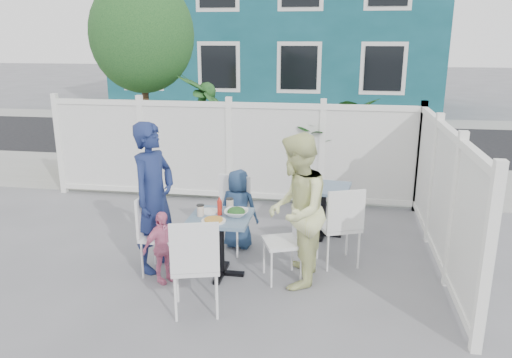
% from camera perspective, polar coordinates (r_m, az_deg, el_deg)
% --- Properties ---
extents(ground, '(80.00, 80.00, 0.00)m').
position_cam_1_polar(ground, '(6.00, -8.80, -9.65)').
color(ground, slate).
extents(near_sidewalk, '(24.00, 2.60, 0.01)m').
position_cam_1_polar(near_sidewalk, '(9.45, -1.78, 0.24)').
color(near_sidewalk, gray).
rests_on(near_sidewalk, ground).
extents(street, '(24.00, 5.00, 0.01)m').
position_cam_1_polar(street, '(13.00, 1.33, 4.63)').
color(street, black).
rests_on(street, ground).
extents(far_sidewalk, '(24.00, 1.60, 0.01)m').
position_cam_1_polar(far_sidewalk, '(16.03, 2.88, 6.81)').
color(far_sidewalk, gray).
rests_on(far_sidewalk, ground).
extents(building, '(11.00, 6.00, 6.00)m').
position_cam_1_polar(building, '(19.25, 2.66, 17.32)').
color(building, '#10474F').
rests_on(building, ground).
extents(fence_back, '(5.86, 0.08, 1.60)m').
position_cam_1_polar(fence_back, '(7.91, -3.05, 2.90)').
color(fence_back, white).
rests_on(fence_back, ground).
extents(fence_right, '(0.08, 3.66, 1.60)m').
position_cam_1_polar(fence_right, '(6.13, 20.57, -2.08)').
color(fence_right, white).
rests_on(fence_right, ground).
extents(tree, '(1.80, 1.62, 3.59)m').
position_cam_1_polar(tree, '(9.06, -12.94, 15.74)').
color(tree, '#382316').
rests_on(tree, ground).
extents(utility_cabinet, '(0.72, 0.54, 1.26)m').
position_cam_1_polar(utility_cabinet, '(10.40, -17.21, 4.53)').
color(utility_cabinet, gold).
rests_on(utility_cabinet, ground).
extents(potted_shrub_a, '(1.35, 1.35, 1.96)m').
position_cam_1_polar(potted_shrub_a, '(8.67, -5.95, 5.33)').
color(potted_shrub_a, '#143C1A').
rests_on(potted_shrub_a, ground).
extents(potted_shrub_b, '(1.96, 1.92, 1.65)m').
position_cam_1_polar(potted_shrub_b, '(8.31, 8.05, 3.70)').
color(potted_shrub_b, '#143C1A').
rests_on(potted_shrub_b, ground).
extents(main_table, '(0.66, 0.66, 0.70)m').
position_cam_1_polar(main_table, '(5.51, -4.07, -5.77)').
color(main_table, '#3D5275').
rests_on(main_table, ground).
extents(spare_table, '(0.72, 0.72, 0.68)m').
position_cam_1_polar(spare_table, '(6.64, 7.75, -2.12)').
color(spare_table, '#3D5275').
rests_on(spare_table, ground).
extents(chair_left, '(0.41, 0.43, 0.91)m').
position_cam_1_polar(chair_left, '(5.67, -11.53, -5.54)').
color(chair_left, white).
rests_on(chair_left, ground).
extents(chair_right, '(0.51, 0.52, 0.89)m').
position_cam_1_polar(chair_right, '(5.43, 3.84, -6.34)').
color(chair_right, white).
rests_on(chair_right, ground).
extents(chair_back, '(0.49, 0.48, 0.92)m').
position_cam_1_polar(chair_back, '(6.19, -2.84, -3.29)').
color(chair_back, white).
rests_on(chair_back, ground).
extents(chair_near, '(0.55, 0.53, 0.99)m').
position_cam_1_polar(chair_near, '(4.74, -6.96, -9.20)').
color(chair_near, white).
rests_on(chair_near, ground).
extents(chair_spare, '(0.56, 0.55, 0.96)m').
position_cam_1_polar(chair_spare, '(5.76, 9.75, -4.79)').
color(chair_spare, white).
rests_on(chair_spare, ground).
extents(man, '(0.57, 0.71, 1.70)m').
position_cam_1_polar(man, '(5.67, -11.60, -2.07)').
color(man, navy).
rests_on(man, ground).
extents(woman, '(0.66, 0.82, 1.64)m').
position_cam_1_polar(woman, '(5.24, 4.62, -3.65)').
color(woman, '#D1DD55').
rests_on(woman, ground).
extents(boy, '(0.54, 0.41, 1.01)m').
position_cam_1_polar(boy, '(6.23, -2.02, -3.44)').
color(boy, navy).
rests_on(boy, ground).
extents(toddler, '(0.44, 0.49, 0.80)m').
position_cam_1_polar(toddler, '(5.49, -10.66, -7.65)').
color(toddler, pink).
rests_on(toddler, ground).
extents(plate_main, '(0.26, 0.26, 0.02)m').
position_cam_1_polar(plate_main, '(5.29, -4.87, -4.80)').
color(plate_main, white).
rests_on(plate_main, main_table).
extents(plate_side, '(0.22, 0.22, 0.01)m').
position_cam_1_polar(plate_side, '(5.58, -5.36, -3.69)').
color(plate_side, white).
rests_on(plate_side, main_table).
extents(salad_bowl, '(0.26, 0.26, 0.06)m').
position_cam_1_polar(salad_bowl, '(5.44, -2.27, -3.89)').
color(salad_bowl, white).
rests_on(salad_bowl, main_table).
extents(coffee_cup_a, '(0.08, 0.08, 0.12)m').
position_cam_1_polar(coffee_cup_a, '(5.46, -6.37, -3.63)').
color(coffee_cup_a, beige).
rests_on(coffee_cup_a, main_table).
extents(coffee_cup_b, '(0.08, 0.08, 0.12)m').
position_cam_1_polar(coffee_cup_b, '(5.63, -3.01, -2.91)').
color(coffee_cup_b, beige).
rests_on(coffee_cup_b, main_table).
extents(ketchup_bottle, '(0.05, 0.05, 0.17)m').
position_cam_1_polar(ketchup_bottle, '(5.46, -4.18, -3.30)').
color(ketchup_bottle, '#B32218').
rests_on(ketchup_bottle, main_table).
extents(salt_shaker, '(0.03, 0.03, 0.07)m').
position_cam_1_polar(salt_shaker, '(5.68, -4.21, -3.05)').
color(salt_shaker, white).
rests_on(salt_shaker, main_table).
extents(pepper_shaker, '(0.03, 0.03, 0.07)m').
position_cam_1_polar(pepper_shaker, '(5.66, -4.04, -3.06)').
color(pepper_shaker, black).
rests_on(pepper_shaker, main_table).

